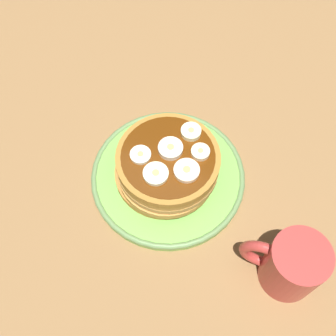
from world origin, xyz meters
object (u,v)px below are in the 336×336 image
object	(u,v)px
plate	(168,176)
coffee_mug	(291,264)
banana_slice_2	(191,132)
pancake_stack	(166,167)
banana_slice_0	(171,149)
banana_slice_3	(187,171)
banana_slice_5	(200,152)
banana_slice_1	(156,174)
banana_slice_4	(141,155)

from	to	relation	value
plate	coffee_mug	xyz separation A→B (cm)	(-19.72, 8.22, 3.89)
coffee_mug	banana_slice_2	bearing A→B (deg)	-35.58
pancake_stack	banana_slice_0	size ratio (longest dim) A/B	4.46
banana_slice_3	banana_slice_5	distance (cm)	3.52
banana_slice_1	banana_slice_0	bearing A→B (deg)	-98.42
pancake_stack	banana_slice_2	bearing A→B (deg)	-111.47
plate	banana_slice_3	size ratio (longest dim) A/B	6.48
plate	banana_slice_3	xyz separation A→B (cm)	(-3.24, 1.47, 6.39)
plate	banana_slice_3	bearing A→B (deg)	155.63
banana_slice_2	coffee_mug	size ratio (longest dim) A/B	0.27
coffee_mug	banana_slice_4	bearing A→B (deg)	-16.51
banana_slice_0	banana_slice_4	distance (cm)	4.37
banana_slice_4	banana_slice_5	xyz separation A→B (cm)	(-7.61, -3.27, 0.11)
banana_slice_1	coffee_mug	xyz separation A→B (cm)	(-20.22, 4.86, -2.45)
banana_slice_4	coffee_mug	distance (cm)	24.40
banana_slice_0	banana_slice_4	xyz separation A→B (cm)	(3.70, 2.31, -0.17)
banana_slice_1	banana_slice_3	world-z (taller)	same
banana_slice_2	banana_slice_3	world-z (taller)	same
banana_slice_2	banana_slice_3	xyz separation A→B (cm)	(-1.50, 6.11, -0.05)
coffee_mug	pancake_stack	bearing A→B (deg)	-21.94
banana_slice_2	banana_slice_5	world-z (taller)	same
pancake_stack	plate	bearing A→B (deg)	-129.18
plate	banana_slice_5	world-z (taller)	banana_slice_5
banana_slice_3	banana_slice_4	distance (cm)	6.80
pancake_stack	coffee_mug	xyz separation A→B (cm)	(-19.89, 8.01, 0.61)
banana_slice_1	coffee_mug	distance (cm)	20.94
plate	pancake_stack	xyz separation A→B (cm)	(0.17, 0.21, 3.28)
plate	banana_slice_1	distance (cm)	7.20
banana_slice_4	banana_slice_5	distance (cm)	8.29
banana_slice_4	banana_slice_1	bearing A→B (deg)	146.32
pancake_stack	coffee_mug	bearing A→B (deg)	158.06
plate	pancake_stack	distance (cm)	3.29
banana_slice_1	banana_slice_5	size ratio (longest dim) A/B	1.33
banana_slice_1	banana_slice_5	world-z (taller)	banana_slice_5
banana_slice_3	coffee_mug	world-z (taller)	coffee_mug
banana_slice_5	banana_slice_2	bearing A→B (deg)	-49.31
plate	banana_slice_0	world-z (taller)	banana_slice_0
banana_slice_4	banana_slice_3	bearing A→B (deg)	178.74
banana_slice_1	banana_slice_3	bearing A→B (deg)	-153.22
banana_slice_2	banana_slice_5	distance (cm)	3.54
banana_slice_5	plate	bearing A→B (deg)	25.80
banana_slice_3	banana_slice_4	xyz separation A→B (cm)	(6.80, -0.15, -0.10)
pancake_stack	banana_slice_3	distance (cm)	4.78
banana_slice_2	banana_slice_4	bearing A→B (deg)	48.35
banana_slice_4	pancake_stack	bearing A→B (deg)	-161.90
banana_slice_1	plate	bearing A→B (deg)	-98.55
banana_slice_1	coffee_mug	world-z (taller)	coffee_mug
banana_slice_3	coffee_mug	size ratio (longest dim) A/B	0.33
banana_slice_4	plate	bearing A→B (deg)	-159.72
banana_slice_2	banana_slice_4	world-z (taller)	banana_slice_2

